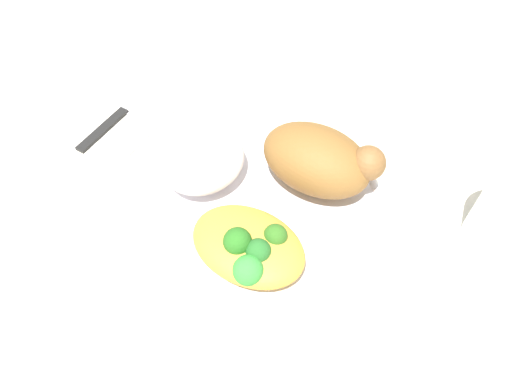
{
  "coord_description": "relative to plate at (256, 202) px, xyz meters",
  "views": [
    {
      "loc": [
        0.15,
        -0.25,
        0.41
      ],
      "look_at": [
        0.0,
        0.0,
        0.03
      ],
      "focal_mm": 33.33,
      "sensor_mm": 36.0,
      "label": 1
    }
  ],
  "objects": [
    {
      "name": "ground_plane",
      "position": [
        0.0,
        0.0,
        -0.01
      ],
      "size": [
        2.0,
        2.0,
        0.0
      ],
      "primitive_type": "plane",
      "color": "silver"
    },
    {
      "name": "plate",
      "position": [
        0.0,
        0.0,
        0.0
      ],
      "size": [
        0.26,
        0.26,
        0.02
      ],
      "color": "white",
      "rests_on": "ground_plane"
    },
    {
      "name": "roasted_chicken",
      "position": [
        0.04,
        0.05,
        0.04
      ],
      "size": [
        0.12,
        0.08,
        0.06
      ],
      "color": "brown",
      "rests_on": "plate"
    },
    {
      "name": "rice_pile",
      "position": [
        -0.07,
        -0.0,
        0.03
      ],
      "size": [
        0.09,
        0.09,
        0.04
      ],
      "primitive_type": "ellipsoid",
      "color": "white",
      "rests_on": "plate"
    },
    {
      "name": "mac_cheese_with_broccoli",
      "position": [
        0.03,
        -0.06,
        0.02
      ],
      "size": [
        0.11,
        0.08,
        0.04
      ],
      "color": "gold",
      "rests_on": "plate"
    },
    {
      "name": "fork",
      "position": [
        -0.17,
        0.04,
        -0.01
      ],
      "size": [
        0.02,
        0.14,
        0.01
      ],
      "color": "#B2B2B7",
      "rests_on": "ground_plane"
    },
    {
      "name": "knife",
      "position": [
        -0.21,
        0.03,
        -0.0
      ],
      "size": [
        0.02,
        0.19,
        0.01
      ],
      "color": "black",
      "rests_on": "ground_plane"
    }
  ]
}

